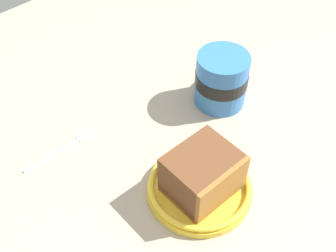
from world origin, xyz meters
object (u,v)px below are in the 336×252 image
object	(u,v)px
small_plate	(199,188)
cake_slice	(202,174)
tea_mug	(222,79)
teaspoon	(74,140)

from	to	relation	value
small_plate	cake_slice	bearing A→B (deg)	-91.21
tea_mug	teaspoon	bearing A→B (deg)	159.14
small_plate	cake_slice	xyz separation A→B (cm)	(-0.01, -0.27, 3.33)
tea_mug	cake_slice	bearing A→B (deg)	-145.38
small_plate	teaspoon	world-z (taller)	small_plate
small_plate	cake_slice	world-z (taller)	cake_slice
cake_slice	tea_mug	size ratio (longest dim) A/B	0.88
cake_slice	small_plate	bearing A→B (deg)	88.79
tea_mug	small_plate	bearing A→B (deg)	-146.07
small_plate	teaspoon	bearing A→B (deg)	110.80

